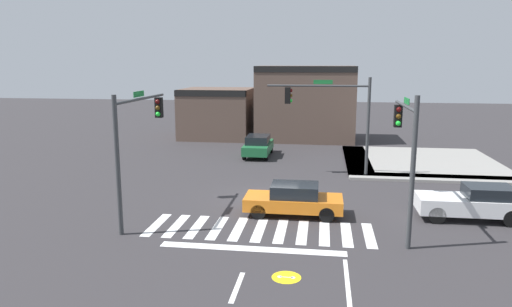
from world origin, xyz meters
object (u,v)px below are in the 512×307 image
object	(u,v)px
traffic_signal_northeast	(332,108)
car_green	(258,145)
car_orange	(294,199)
traffic_signal_southeast	(406,139)
car_white	(473,202)
traffic_signal_southwest	(138,130)

from	to	relation	value
traffic_signal_northeast	car_green	distance (m)	8.02
traffic_signal_northeast	car_orange	size ratio (longest dim) A/B	1.39
traffic_signal_southeast	car_orange	size ratio (longest dim) A/B	1.29
car_orange	car_green	xyz separation A→B (m)	(-3.39, 13.05, 0.06)
car_orange	traffic_signal_southeast	bearing A→B (deg)	161.11
traffic_signal_southeast	car_white	bearing A→B (deg)	-59.18
traffic_signal_southeast	traffic_signal_southwest	distance (m)	10.91
traffic_signal_southeast	traffic_signal_northeast	size ratio (longest dim) A/B	0.93
traffic_signal_southeast	traffic_signal_northeast	distance (m)	9.61
car_green	car_orange	bearing A→B (deg)	14.57
traffic_signal_southeast	traffic_signal_southwest	size ratio (longest dim) A/B	1.01
traffic_signal_southwest	traffic_signal_northeast	distance (m)	12.13
traffic_signal_northeast	car_white	xyz separation A→B (m)	(5.99, -7.25, -3.27)
traffic_signal_northeast	car_white	distance (m)	9.96
traffic_signal_southwest	traffic_signal_northeast	bearing A→B (deg)	-42.52
traffic_signal_southwest	car_orange	xyz separation A→B (m)	(6.54, 1.22, -3.14)
car_orange	car_green	world-z (taller)	car_green
car_white	traffic_signal_southeast	bearing A→B (deg)	30.82
traffic_signal_northeast	car_orange	distance (m)	8.56
car_orange	car_white	xyz separation A→B (m)	(7.64, 0.47, 0.05)
car_green	car_white	bearing A→B (deg)	41.25
traffic_signal_northeast	traffic_signal_southwest	bearing A→B (deg)	47.48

